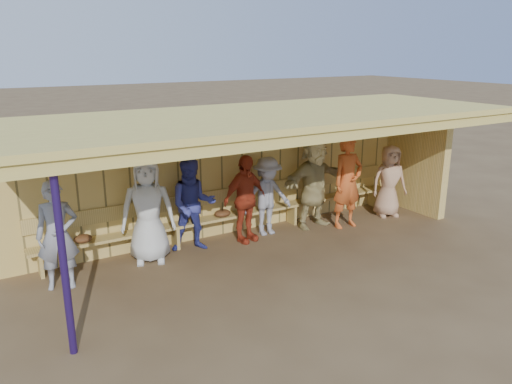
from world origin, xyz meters
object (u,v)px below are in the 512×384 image
Objects in this scene: player_e at (267,196)px; player_f at (314,182)px; player_a at (57,236)px; player_d at (245,199)px; player_b at (148,210)px; player_g at (348,182)px; player_h at (389,181)px; player_c at (193,205)px; bench at (236,208)px.

player_e is 1.07m from player_f.
player_f reaches higher than player_e.
player_a reaches higher than player_d.
player_g is at bearing 13.86° from player_b.
player_b reaches higher than player_e.
player_f is (1.06, -0.09, 0.17)m from player_e.
player_b is 1.18× the size of player_h.
player_d is at bearing -166.50° from player_e.
player_h is at bearing 15.80° from player_b.
bench is (1.03, 0.31, -0.32)m from player_c.
player_c is at bearing 22.35° from player_a.
player_e is (1.56, 0.00, -0.08)m from player_c.
bench is (3.38, 0.64, -0.31)m from player_a.
player_e is at bearing 19.16° from player_a.
player_g reaches higher than player_h.
player_a is 1.07× the size of player_h.
player_e is at bearing 170.17° from player_f.
player_d is 2.21m from player_g.
player_b is at bearing -168.80° from bench.
player_f is at bearing -170.00° from player_h.
player_d is at bearing 172.43° from player_g.
player_f is at bearing -12.22° from player_d.
player_d is 0.22× the size of bench.
bench is (1.88, 0.37, -0.39)m from player_b.
player_b is 1.86m from player_d.
bench is (-1.58, 0.40, -0.41)m from player_f.
player_b is 0.24× the size of bench.
player_c is at bearing -165.59° from player_h.
player_h is (1.23, 0.06, -0.16)m from player_g.
player_f is 1.00× the size of player_g.
player_d is (3.35, 0.23, -0.01)m from player_a.
player_b is 0.98× the size of player_f.
player_g is 0.25× the size of bench.
player_g is at bearing 9.86° from player_c.
player_f is 1.83m from player_h.
player_e is at bearing -168.35° from player_h.
player_c is 1.09× the size of player_h.
player_c reaches higher than player_h.
player_c is 0.90× the size of player_g.
player_b reaches higher than player_a.
player_c reaches higher than player_a.
player_e is 0.99× the size of player_h.
player_d is 0.51m from bench.
player_d is (1.01, -0.10, -0.02)m from player_c.
player_h is at bearing 13.78° from player_a.
player_e is 1.69m from player_g.
player_f is 0.67m from player_g.
player_a is 0.22× the size of bench.
player_g reaches higher than player_d.
player_c is (2.34, 0.33, 0.01)m from player_a.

